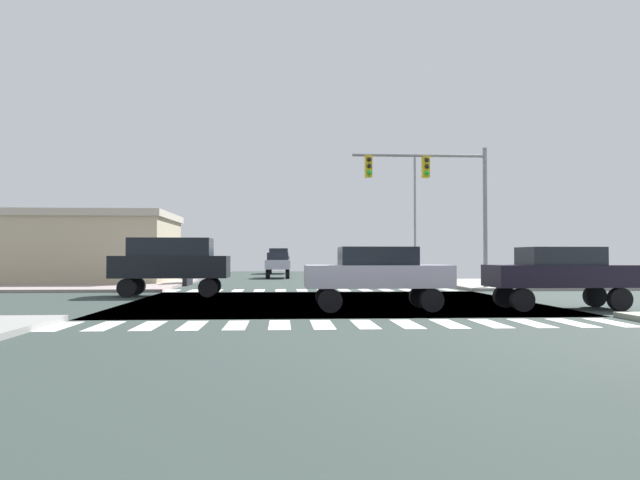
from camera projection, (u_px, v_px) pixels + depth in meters
name	position (u px, v px, depth m)	size (l,w,h in m)	color
ground	(330.00, 302.00, 21.69)	(90.00, 90.00, 0.05)	#2C3733
sidewalk_corner_ne	(544.00, 284.00, 34.48)	(12.00, 12.00, 0.14)	gray
sidewalk_corner_nw	(70.00, 285.00, 32.86)	(12.00, 12.00, 0.14)	gray
crosswalk_near	(344.00, 324.00, 14.40)	(13.50, 2.00, 0.01)	silver
crosswalk_far	(313.00, 290.00, 28.96)	(13.50, 2.00, 0.01)	silver
traffic_signal_mast	(435.00, 185.00, 29.11)	(6.46, 0.55, 6.78)	gray
street_lamp	(412.00, 205.00, 43.39)	(1.78, 0.32, 8.86)	gray
bank_building	(36.00, 248.00, 36.35)	(17.44, 8.13, 4.18)	tan
sedan_farside_2	(377.00, 273.00, 18.30)	(4.30, 1.80, 1.88)	black
suv_crossing_1	(171.00, 261.00, 24.84)	(4.60, 1.96, 2.34)	black
suv_queued_2	(279.00, 259.00, 57.19)	(1.96, 4.60, 2.34)	black
sedan_leading_3	(560.00, 272.00, 18.65)	(4.30, 1.80, 1.88)	black
sedan_middle_4	(278.00, 263.00, 45.38)	(1.80, 4.30, 1.88)	black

